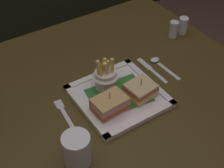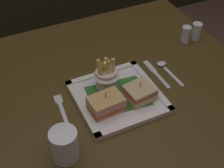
{
  "view_description": "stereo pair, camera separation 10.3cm",
  "coord_description": "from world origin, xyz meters",
  "px_view_note": "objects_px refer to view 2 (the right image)",
  "views": [
    {
      "loc": [
        -0.41,
        -0.67,
        1.46
      ],
      "look_at": [
        0.01,
        -0.03,
        0.77
      ],
      "focal_mm": 52.56,
      "sensor_mm": 36.0,
      "label": 1
    },
    {
      "loc": [
        -0.32,
        -0.72,
        1.46
      ],
      "look_at": [
        0.01,
        -0.03,
        0.77
      ],
      "focal_mm": 52.56,
      "sensor_mm": 36.0,
      "label": 2
    }
  ],
  "objects_px": {
    "dining_table": "(107,111)",
    "salt_shaker": "(186,35)",
    "spoon": "(165,67)",
    "sandwich_half_right": "(140,93)",
    "pepper_shaker": "(196,32)",
    "square_plate": "(118,97)",
    "fork": "(61,107)",
    "sandwich_half_left": "(106,104)",
    "water_glass": "(65,146)",
    "fries_cup": "(106,76)",
    "knife": "(155,73)"
  },
  "relations": [
    {
      "from": "water_glass",
      "to": "knife",
      "type": "xyz_separation_m",
      "value": [
        0.39,
        0.19,
        -0.04
      ]
    },
    {
      "from": "sandwich_half_left",
      "to": "knife",
      "type": "height_order",
      "value": "sandwich_half_left"
    },
    {
      "from": "pepper_shaker",
      "to": "spoon",
      "type": "bearing_deg",
      "value": -152.91
    },
    {
      "from": "square_plate",
      "to": "fork",
      "type": "height_order",
      "value": "square_plate"
    },
    {
      "from": "square_plate",
      "to": "spoon",
      "type": "bearing_deg",
      "value": 16.46
    },
    {
      "from": "sandwich_half_right",
      "to": "fries_cup",
      "type": "relative_size",
      "value": 0.81
    },
    {
      "from": "dining_table",
      "to": "fries_cup",
      "type": "bearing_deg",
      "value": -138.72
    },
    {
      "from": "dining_table",
      "to": "fries_cup",
      "type": "distance_m",
      "value": 0.16
    },
    {
      "from": "sandwich_half_right",
      "to": "water_glass",
      "type": "distance_m",
      "value": 0.3
    },
    {
      "from": "fries_cup",
      "to": "spoon",
      "type": "bearing_deg",
      "value": 2.42
    },
    {
      "from": "sandwich_half_right",
      "to": "water_glass",
      "type": "xyz_separation_m",
      "value": [
        -0.28,
        -0.1,
        0.01
      ]
    },
    {
      "from": "water_glass",
      "to": "square_plate",
      "type": "bearing_deg",
      "value": 31.64
    },
    {
      "from": "square_plate",
      "to": "sandwich_half_right",
      "type": "height_order",
      "value": "sandwich_half_right"
    },
    {
      "from": "square_plate",
      "to": "sandwich_half_left",
      "type": "relative_size",
      "value": 2.48
    },
    {
      "from": "fork",
      "to": "dining_table",
      "type": "bearing_deg",
      "value": 6.23
    },
    {
      "from": "fork",
      "to": "pepper_shaker",
      "type": "distance_m",
      "value": 0.61
    },
    {
      "from": "sandwich_half_right",
      "to": "fries_cup",
      "type": "distance_m",
      "value": 0.12
    },
    {
      "from": "sandwich_half_left",
      "to": "dining_table",
      "type": "bearing_deg",
      "value": 64.82
    },
    {
      "from": "fries_cup",
      "to": "water_glass",
      "type": "bearing_deg",
      "value": -137.06
    },
    {
      "from": "sandwich_half_left",
      "to": "sandwich_half_right",
      "type": "height_order",
      "value": "sandwich_half_left"
    },
    {
      "from": "water_glass",
      "to": "fork",
      "type": "relative_size",
      "value": 0.72
    },
    {
      "from": "knife",
      "to": "sandwich_half_left",
      "type": "bearing_deg",
      "value": -158.27
    },
    {
      "from": "square_plate",
      "to": "salt_shaker",
      "type": "distance_m",
      "value": 0.41
    },
    {
      "from": "water_glass",
      "to": "fork",
      "type": "height_order",
      "value": "water_glass"
    },
    {
      "from": "spoon",
      "to": "pepper_shaker",
      "type": "relative_size",
      "value": 2.07
    },
    {
      "from": "salt_shaker",
      "to": "pepper_shaker",
      "type": "height_order",
      "value": "pepper_shaker"
    },
    {
      "from": "dining_table",
      "to": "pepper_shaker",
      "type": "bearing_deg",
      "value": 14.4
    },
    {
      "from": "sandwich_half_right",
      "to": "pepper_shaker",
      "type": "bearing_deg",
      "value": 29.45
    },
    {
      "from": "spoon",
      "to": "sandwich_half_left",
      "type": "bearing_deg",
      "value": -159.86
    },
    {
      "from": "square_plate",
      "to": "sandwich_half_left",
      "type": "xyz_separation_m",
      "value": [
        -0.06,
        -0.04,
        0.03
      ]
    },
    {
      "from": "square_plate",
      "to": "dining_table",
      "type": "bearing_deg",
      "value": 103.27
    },
    {
      "from": "fork",
      "to": "knife",
      "type": "distance_m",
      "value": 0.35
    },
    {
      "from": "spoon",
      "to": "salt_shaker",
      "type": "relative_size",
      "value": 2.11
    },
    {
      "from": "spoon",
      "to": "salt_shaker",
      "type": "bearing_deg",
      "value": 33.88
    },
    {
      "from": "salt_shaker",
      "to": "fork",
      "type": "bearing_deg",
      "value": -166.73
    },
    {
      "from": "square_plate",
      "to": "pepper_shaker",
      "type": "xyz_separation_m",
      "value": [
        0.42,
        0.17,
        0.02
      ]
    },
    {
      "from": "dining_table",
      "to": "water_glass",
      "type": "distance_m",
      "value": 0.32
    },
    {
      "from": "fork",
      "to": "sandwich_half_left",
      "type": "bearing_deg",
      "value": -32.58
    },
    {
      "from": "fries_cup",
      "to": "fork",
      "type": "height_order",
      "value": "fries_cup"
    },
    {
      "from": "water_glass",
      "to": "salt_shaker",
      "type": "relative_size",
      "value": 1.37
    },
    {
      "from": "pepper_shaker",
      "to": "sandwich_half_left",
      "type": "bearing_deg",
      "value": -156.79
    },
    {
      "from": "square_plate",
      "to": "salt_shaker",
      "type": "height_order",
      "value": "salt_shaker"
    },
    {
      "from": "dining_table",
      "to": "salt_shaker",
      "type": "relative_size",
      "value": 15.04
    },
    {
      "from": "water_glass",
      "to": "fork",
      "type": "bearing_deg",
      "value": 75.38
    },
    {
      "from": "sandwich_half_left",
      "to": "sandwich_half_right",
      "type": "relative_size",
      "value": 1.13
    },
    {
      "from": "water_glass",
      "to": "pepper_shaker",
      "type": "relative_size",
      "value": 1.35
    },
    {
      "from": "dining_table",
      "to": "knife",
      "type": "xyz_separation_m",
      "value": [
        0.19,
        -0.0,
        0.11
      ]
    },
    {
      "from": "square_plate",
      "to": "sandwich_half_right",
      "type": "relative_size",
      "value": 2.81
    },
    {
      "from": "fries_cup",
      "to": "knife",
      "type": "relative_size",
      "value": 0.72
    },
    {
      "from": "sandwich_half_left",
      "to": "sandwich_half_right",
      "type": "bearing_deg",
      "value": -0.0
    }
  ]
}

